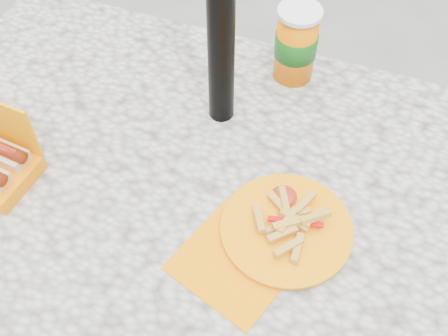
% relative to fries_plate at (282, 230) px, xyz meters
% --- Properties ---
extents(ground, '(60.00, 60.00, 0.00)m').
position_rel_fries_plate_xyz_m(ground, '(-0.20, 0.07, -0.76)').
color(ground, slate).
extents(picnic_table, '(1.20, 0.80, 0.75)m').
position_rel_fries_plate_xyz_m(picnic_table, '(-0.20, 0.07, -0.12)').
color(picnic_table, beige).
rests_on(picnic_table, ground).
extents(fries_plate, '(0.29, 0.31, 0.05)m').
position_rel_fries_plate_xyz_m(fries_plate, '(0.00, 0.00, 0.00)').
color(fries_plate, '#FF8800').
rests_on(fries_plate, picnic_table).
extents(soda_cup, '(0.09, 0.09, 0.17)m').
position_rel_fries_plate_xyz_m(soda_cup, '(-0.09, 0.39, 0.07)').
color(soda_cup, '#FB7100').
rests_on(soda_cup, picnic_table).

